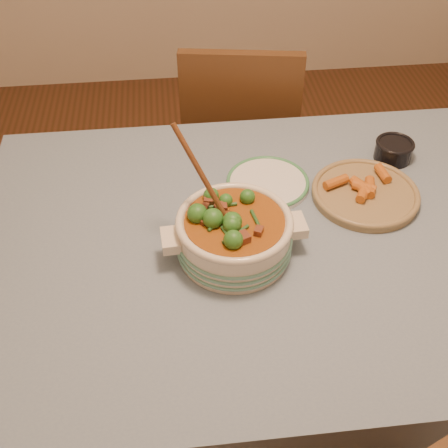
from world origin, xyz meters
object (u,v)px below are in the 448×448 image
object	(u,v)px
white_plate	(268,183)
condiment_bowl	(394,149)
fried_plate	(366,192)
chair_far	(240,134)
stew_casserole	(234,232)
dining_table	(296,257)

from	to	relation	value
white_plate	condiment_bowl	size ratio (longest dim) A/B	1.86
fried_plate	chair_far	bearing A→B (deg)	109.91
stew_casserole	white_plate	xyz separation A→B (m)	(0.13, 0.25, -0.06)
fried_plate	dining_table	bearing A→B (deg)	-150.55
white_plate	fried_plate	xyz separation A→B (m)	(0.26, -0.08, 0.01)
condiment_bowl	chair_far	distance (m)	0.71
white_plate	condiment_bowl	xyz separation A→B (m)	(0.39, 0.09, 0.02)
dining_table	white_plate	size ratio (longest dim) A/B	6.46
fried_plate	chair_far	distance (m)	0.78
dining_table	condiment_bowl	size ratio (longest dim) A/B	12.02
chair_far	dining_table	bearing A→B (deg)	102.20
stew_casserole	condiment_bowl	distance (m)	0.62
dining_table	chair_far	xyz separation A→B (m)	(-0.04, 0.81, -0.15)
fried_plate	white_plate	bearing A→B (deg)	162.51
dining_table	chair_far	size ratio (longest dim) A/B	1.84
dining_table	white_plate	world-z (taller)	white_plate
condiment_bowl	stew_casserole	bearing A→B (deg)	-147.01
white_plate	condiment_bowl	world-z (taller)	condiment_bowl
condiment_bowl	chair_far	bearing A→B (deg)	126.25
dining_table	chair_far	bearing A→B (deg)	93.04
stew_casserole	fried_plate	distance (m)	0.42
stew_casserole	fried_plate	world-z (taller)	stew_casserole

